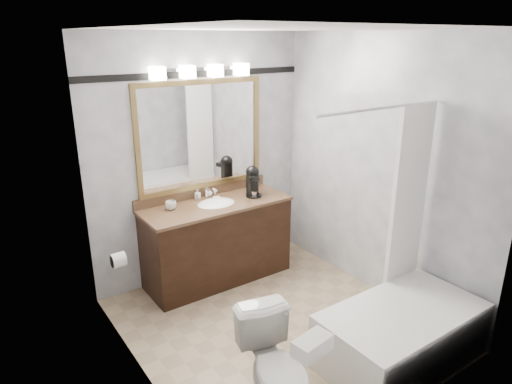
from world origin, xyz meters
TOP-DOWN VIEW (x-y plane):
  - room at (0.00, 0.00)m, footprint 2.42×2.62m
  - vanity at (0.00, 1.02)m, footprint 1.53×0.58m
  - mirror at (0.00, 1.28)m, footprint 1.40×0.04m
  - vanity_light_bar at (0.00, 1.23)m, footprint 1.02×0.14m
  - accent_stripe at (0.00, 1.29)m, footprint 2.40×0.01m
  - bathtub at (0.55, -0.90)m, footprint 1.30×0.75m
  - tp_roll at (-1.14, 0.66)m, footprint 0.11×0.12m
  - toilet at (-0.60, -0.79)m, footprint 0.53×0.75m
  - tissue_box at (-0.60, -1.12)m, footprint 0.26×0.16m
  - coffee_maker at (0.44, 1.01)m, footprint 0.17×0.21m
  - cup_left at (-0.45, 1.12)m, footprint 0.12×0.12m
  - cup_right at (-0.46, 1.13)m, footprint 0.10×0.10m
  - soap_bottle_a at (-0.09, 1.23)m, footprint 0.06×0.06m
  - soap_bottle_b at (0.05, 1.23)m, footprint 0.08×0.08m
  - soap_bar at (0.07, 1.13)m, footprint 0.08×0.06m

SIDE VIEW (x-z plane):
  - bathtub at x=0.55m, z-range -0.70..1.26m
  - toilet at x=-0.60m, z-range 0.00..0.69m
  - vanity at x=0.00m, z-range -0.04..0.93m
  - tp_roll at x=-1.14m, z-range 0.64..0.76m
  - tissue_box at x=-0.60m, z-range 0.69..0.79m
  - soap_bar at x=0.07m, z-range 0.85..0.87m
  - cup_right at x=-0.46m, z-range 0.85..0.92m
  - soap_bottle_b at x=0.05m, z-range 0.85..0.93m
  - cup_left at x=-0.45m, z-range 0.85..0.93m
  - soap_bottle_a at x=-0.09m, z-range 0.85..0.95m
  - coffee_maker at x=0.44m, z-range 0.85..1.18m
  - room at x=0.00m, z-range -0.01..2.51m
  - mirror at x=0.00m, z-range 0.95..2.05m
  - accent_stripe at x=0.00m, z-range 2.07..2.13m
  - vanity_light_bar at x=0.00m, z-range 2.07..2.19m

